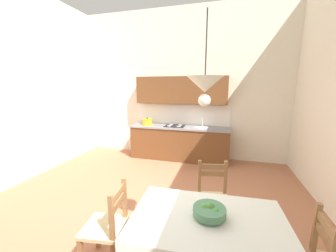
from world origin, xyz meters
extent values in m
cube|color=#AD6B4C|center=(0.00, 0.00, -0.05)|extent=(6.14, 6.18, 0.10)
cube|color=silver|center=(0.00, 2.85, 1.98)|extent=(6.14, 0.12, 3.96)
cube|color=brown|center=(0.05, 2.48, 0.43)|extent=(2.60, 0.60, 0.86)
cube|color=gray|center=(0.05, 2.47, 0.88)|extent=(2.63, 0.63, 0.04)
cube|color=white|center=(0.05, 2.77, 1.18)|extent=(2.60, 0.01, 0.55)
cube|color=brown|center=(0.05, 2.61, 1.85)|extent=(2.39, 0.34, 0.70)
cube|color=black|center=(0.05, 2.21, 0.04)|extent=(2.56, 0.02, 0.09)
cylinder|color=silver|center=(0.63, 2.48, 0.90)|extent=(0.34, 0.34, 0.02)
cylinder|color=silver|center=(0.63, 2.62, 1.01)|extent=(0.02, 0.02, 0.22)
cube|color=black|center=(-0.08, 2.48, 0.91)|extent=(0.52, 0.42, 0.01)
cylinder|color=silver|center=(-0.21, 2.38, 0.92)|extent=(0.11, 0.11, 0.01)
cylinder|color=silver|center=(0.05, 2.38, 0.92)|extent=(0.11, 0.11, 0.01)
cylinder|color=silver|center=(-0.21, 2.58, 0.92)|extent=(0.11, 0.11, 0.01)
cylinder|color=silver|center=(0.05, 2.58, 0.92)|extent=(0.11, 0.11, 0.01)
cylinder|color=gold|center=(-0.86, 2.46, 0.98)|extent=(0.28, 0.28, 0.15)
cylinder|color=gold|center=(-0.86, 2.46, 1.06)|extent=(0.29, 0.29, 0.02)
sphere|color=black|center=(-0.86, 2.46, 1.08)|extent=(0.04, 0.04, 0.04)
cube|color=brown|center=(1.07, -0.95, 0.74)|extent=(1.38, 0.89, 0.02)
cube|color=brown|center=(0.44, -0.63, 0.36)|extent=(0.07, 0.07, 0.73)
cube|color=brown|center=(1.66, -0.56, 0.36)|extent=(0.07, 0.07, 0.73)
cube|color=silver|center=(1.07, -0.95, 0.75)|extent=(1.45, 0.96, 0.00)
cube|color=silver|center=(1.04, -0.50, 0.69)|extent=(1.40, 0.08, 0.12)
cube|color=silver|center=(0.37, -0.98, 0.69)|extent=(0.05, 0.88, 0.12)
cube|color=silver|center=(1.77, -0.91, 0.69)|extent=(0.05, 0.88, 0.12)
cube|color=#D1BC89|center=(1.09, -0.11, 0.43)|extent=(0.50, 0.50, 0.04)
cube|color=#996B42|center=(1.30, -0.25, 0.21)|extent=(0.05, 0.05, 0.41)
cube|color=#996B42|center=(0.95, -0.32, 0.21)|extent=(0.05, 0.05, 0.41)
cube|color=#996B42|center=(1.23, 0.10, 0.46)|extent=(0.05, 0.05, 0.93)
cube|color=#996B42|center=(0.87, 0.03, 0.46)|extent=(0.05, 0.05, 0.93)
cube|color=#996B42|center=(1.05, 0.07, 0.84)|extent=(0.32, 0.09, 0.07)
cube|color=#996B42|center=(1.05, 0.07, 0.74)|extent=(0.32, 0.09, 0.07)
cube|color=#996B42|center=(2.01, -0.74, 0.46)|extent=(0.05, 0.05, 0.93)
cube|color=#996B42|center=(1.99, -0.91, 0.84)|extent=(0.05, 0.32, 0.07)
cube|color=#996B42|center=(1.99, -0.91, 0.74)|extent=(0.05, 0.32, 0.07)
cube|color=#D1BC89|center=(-0.04, -0.95, 0.43)|extent=(0.47, 0.47, 0.04)
cube|color=#996B42|center=(-0.24, -0.80, 0.21)|extent=(0.05, 0.05, 0.41)
cube|color=#996B42|center=(0.16, -1.11, 0.46)|extent=(0.05, 0.05, 0.93)
cube|color=#996B42|center=(0.11, -0.75, 0.46)|extent=(0.05, 0.05, 0.93)
cube|color=#996B42|center=(0.14, -0.93, 0.84)|extent=(0.07, 0.32, 0.07)
cube|color=#996B42|center=(0.14, -0.93, 0.74)|extent=(0.07, 0.32, 0.07)
cylinder|color=#4C7F5B|center=(1.07, -0.93, 0.77)|extent=(0.17, 0.17, 0.02)
cylinder|color=#4C7F5B|center=(1.07, -0.93, 0.81)|extent=(0.30, 0.30, 0.07)
sphere|color=#4C8E3D|center=(1.02, -0.92, 0.82)|extent=(0.09, 0.09, 0.09)
sphere|color=#4C8E3D|center=(1.13, -0.95, 0.82)|extent=(0.08, 0.08, 0.08)
sphere|color=#4C8E3D|center=(1.07, -0.90, 0.83)|extent=(0.10, 0.10, 0.10)
cylinder|color=black|center=(0.98, -0.82, 2.28)|extent=(0.01, 0.01, 0.57)
cone|color=silver|center=(0.98, -0.82, 1.95)|extent=(0.32, 0.32, 0.14)
sphere|color=white|center=(0.98, -0.82, 1.81)|extent=(0.11, 0.11, 0.11)
camera|label=1|loc=(1.15, -2.61, 1.93)|focal=21.28mm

